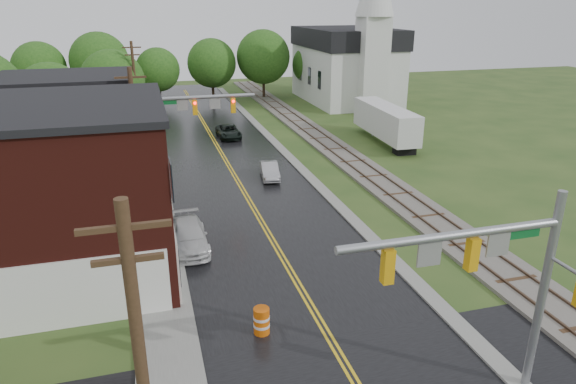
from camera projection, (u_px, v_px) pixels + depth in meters
name	position (u px, v px, depth m)	size (l,w,h in m)	color
main_road	(229.00, 166.00, 41.63)	(10.00, 90.00, 0.02)	black
curb_right	(278.00, 146.00, 47.52)	(0.80, 70.00, 0.12)	gray
sidewalk_left	(152.00, 194.00, 35.53)	(2.40, 50.00, 0.12)	gray
brick_building	(10.00, 196.00, 23.46)	(14.30, 10.30, 8.30)	#48150F
yellow_house	(73.00, 151.00, 34.10)	(8.00, 7.00, 6.40)	tan
darkred_building	(99.00, 134.00, 42.82)	(7.00, 6.00, 4.40)	#3F0F0C
church	(350.00, 57.00, 66.13)	(10.40, 18.40, 20.00)	silver
railroad	(324.00, 141.00, 48.66)	(3.20, 80.00, 0.30)	#59544C
traffic_signal_near	(491.00, 267.00, 15.53)	(7.34, 0.30, 7.20)	gray
traffic_signal_far	(185.00, 115.00, 36.31)	(7.34, 0.43, 7.20)	gray
utility_pole_a	(143.00, 381.00, 11.18)	(1.80, 0.28, 9.00)	#382616
utility_pole_b	(137.00, 139.00, 31.03)	(1.80, 0.28, 9.00)	#382616
utility_pole_c	(135.00, 86.00, 50.88)	(1.80, 0.28, 9.00)	#382616
tree_left_c	(53.00, 98.00, 45.45)	(6.00, 6.00, 7.65)	black
tree_left_e	(114.00, 83.00, 52.04)	(6.40, 6.40, 8.16)	black
suv_dark	(229.00, 132.00, 50.15)	(2.02, 4.39, 1.22)	black
sedan_silver	(270.00, 171.00, 38.57)	(1.25, 3.57, 1.18)	#9E9EA2
pickup_white	(189.00, 236.00, 27.55)	(1.92, 4.74, 1.37)	silver
semi_trailer	(386.00, 121.00, 47.80)	(2.82, 10.78, 3.47)	black
construction_barrel	(262.00, 321.00, 20.41)	(0.64, 0.64, 1.14)	#D95909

